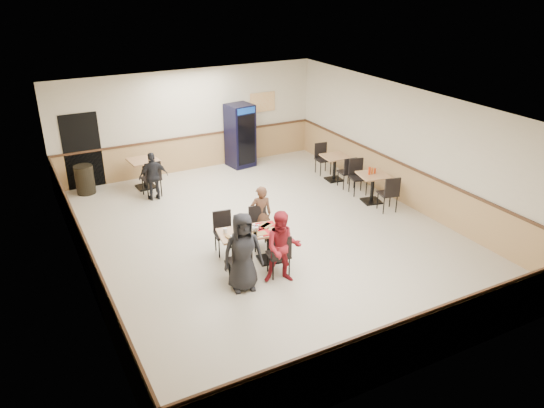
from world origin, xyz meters
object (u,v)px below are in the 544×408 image
lone_diner (154,176)px  side_table_far (335,164)px  diner_woman_left (243,252)px  trash_bin (85,180)px  side_table_near (373,184)px  main_table (253,242)px  diner_man_opposite (261,214)px  back_table (144,169)px  pepsi_cooler (240,136)px  diner_woman_right (283,247)px

lone_diner → side_table_far: 5.08m
diner_woman_left → trash_bin: size_ratio=1.98×
lone_diner → side_table_near: lone_diner is taller
main_table → diner_man_opposite: 0.97m
diner_woman_left → back_table: size_ratio=1.88×
diner_man_opposite → trash_bin: 5.57m
diner_man_opposite → pepsi_cooler: size_ratio=0.70×
diner_woman_right → side_table_near: 4.52m
side_table_far → trash_bin: (-6.50, 2.34, -0.09)m
main_table → side_table_near: size_ratio=1.74×
back_table → trash_bin: bearing=167.2°
diner_woman_right → pepsi_cooler: (2.06, 6.40, 0.22)m
main_table → trash_bin: 5.97m
back_table → pepsi_cooler: bearing=7.2°
diner_woman_right → trash_bin: 6.87m
diner_woman_left → diner_man_opposite: 1.91m
side_table_near → side_table_far: (0.00, 1.76, -0.02)m
lone_diner → diner_woman_right: bearing=105.1°
diner_man_opposite → side_table_far: 4.27m
diner_woman_left → side_table_near: size_ratio=1.84×
side_table_near → side_table_far: side_table_near is taller
diner_woman_right → main_table: bearing=125.7°
diner_woman_left → side_table_far: bearing=50.6°
side_table_far → back_table: 5.35m
main_table → diner_woman_right: size_ratio=1.00×
main_table → lone_diner: size_ratio=1.14×
lone_diner → trash_bin: (-1.54, 1.28, -0.25)m
diner_woman_right → diner_man_opposite: size_ratio=1.11×
diner_woman_left → diner_woman_right: diner_woman_left is taller
lone_diner → side_table_far: size_ratio=1.72×
side_table_far → diner_woman_right: bearing=-134.3°
diner_woman_left → diner_man_opposite: size_ratio=1.17×
side_table_far → main_table: bearing=-142.8°
pepsi_cooler → trash_bin: 4.68m
main_table → diner_man_opposite: diner_man_opposite is taller
main_table → diner_woman_right: (0.21, -0.89, 0.24)m
trash_bin → back_table: bearing=-12.8°
main_table → side_table_near: (4.12, 1.37, 0.02)m
main_table → side_table_near: 4.34m
main_table → pepsi_cooler: pepsi_cooler is taller
pepsi_cooler → diner_man_opposite: bearing=-117.8°
back_table → diner_woman_right: bearing=-80.1°
main_table → diner_woman_right: bearing=-67.6°
diner_man_opposite → trash_bin: size_ratio=1.70×
lone_diner → pepsi_cooler: size_ratio=0.68×
diner_man_opposite → pepsi_cooler: bearing=-95.5°
diner_man_opposite → trash_bin: diner_man_opposite is taller
diner_man_opposite → pepsi_cooler: pepsi_cooler is taller
back_table → side_table_near: bearing=-37.1°
lone_diner → side_table_far: bearing=171.4°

